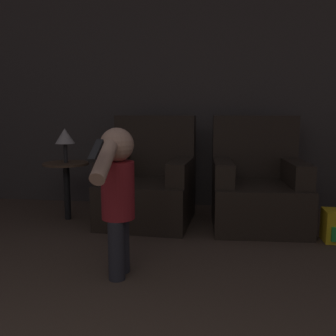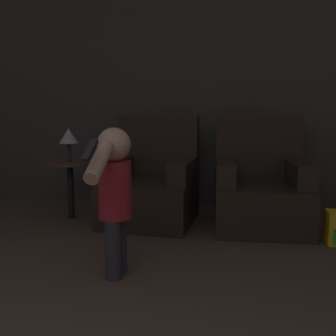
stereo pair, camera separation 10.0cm
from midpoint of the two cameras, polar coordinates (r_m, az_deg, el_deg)
wall_back at (r=4.11m, az=1.26°, el=12.47°), size 8.40×0.05×2.60m
armchair_left at (r=3.52m, az=-1.68°, el=-2.74°), size 0.84×0.86×0.98m
armchair_right at (r=3.46m, az=14.66°, el=-3.19°), size 0.83×0.85×0.98m
person_toddler at (r=2.29m, az=-6.92°, el=-3.36°), size 0.20×0.63×0.92m
side_table at (r=3.67m, az=-13.94°, el=-0.73°), size 0.43×0.43×0.55m
lamp at (r=3.63m, az=-14.13°, el=4.66°), size 0.18×0.18×0.32m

